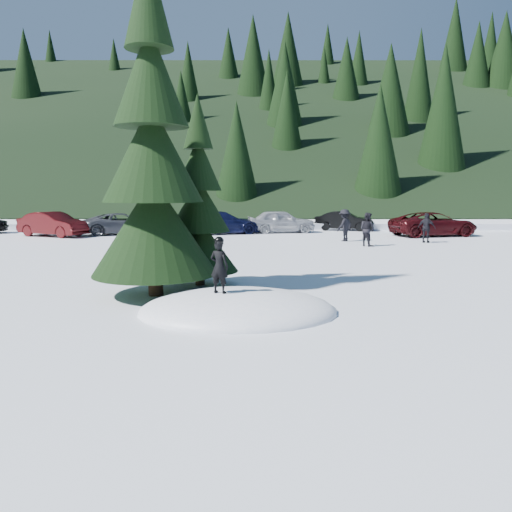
{
  "coord_description": "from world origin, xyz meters",
  "views": [
    {
      "loc": [
        0.39,
        -10.95,
        2.75
      ],
      "look_at": [
        0.41,
        1.28,
        1.1
      ],
      "focal_mm": 35.0,
      "sensor_mm": 36.0,
      "label": 1
    }
  ],
  "objects_px": {
    "adult_2": "(345,225)",
    "car_2": "(123,224)",
    "child_skier": "(219,267)",
    "car_5": "(344,221)",
    "car_3": "(221,223)",
    "adult_0": "(367,229)",
    "spruce_short": "(199,212)",
    "car_1": "(53,224)",
    "spruce_tall": "(153,166)",
    "car_4": "(281,221)",
    "adult_1": "(427,228)",
    "car_6": "(433,224)"
  },
  "relations": [
    {
      "from": "spruce_tall",
      "to": "child_skier",
      "type": "height_order",
      "value": "spruce_tall"
    },
    {
      "from": "car_2",
      "to": "car_4",
      "type": "relative_size",
      "value": 1.1
    },
    {
      "from": "car_4",
      "to": "car_5",
      "type": "height_order",
      "value": "car_4"
    },
    {
      "from": "adult_2",
      "to": "car_5",
      "type": "height_order",
      "value": "adult_2"
    },
    {
      "from": "adult_2",
      "to": "car_2",
      "type": "xyz_separation_m",
      "value": [
        -12.79,
        4.13,
        -0.2
      ]
    },
    {
      "from": "spruce_tall",
      "to": "spruce_short",
      "type": "bearing_deg",
      "value": 54.46
    },
    {
      "from": "car_2",
      "to": "car_4",
      "type": "distance_m",
      "value": 9.77
    },
    {
      "from": "car_2",
      "to": "car_5",
      "type": "relative_size",
      "value": 1.21
    },
    {
      "from": "car_4",
      "to": "car_6",
      "type": "xyz_separation_m",
      "value": [
        8.81,
        -2.3,
        -0.02
      ]
    },
    {
      "from": "spruce_short",
      "to": "car_3",
      "type": "height_order",
      "value": "spruce_short"
    },
    {
      "from": "spruce_tall",
      "to": "car_4",
      "type": "xyz_separation_m",
      "value": [
        4.23,
        18.71,
        -2.6
      ]
    },
    {
      "from": "adult_0",
      "to": "spruce_short",
      "type": "bearing_deg",
      "value": 107.51
    },
    {
      "from": "child_skier",
      "to": "car_6",
      "type": "bearing_deg",
      "value": -97.6
    },
    {
      "from": "spruce_short",
      "to": "car_6",
      "type": "xyz_separation_m",
      "value": [
        12.04,
        15.0,
        -1.4
      ]
    },
    {
      "from": "spruce_tall",
      "to": "adult_0",
      "type": "relative_size",
      "value": 5.3
    },
    {
      "from": "car_1",
      "to": "car_3",
      "type": "relative_size",
      "value": 0.89
    },
    {
      "from": "spruce_short",
      "to": "adult_0",
      "type": "bearing_deg",
      "value": 54.53
    },
    {
      "from": "adult_0",
      "to": "car_5",
      "type": "relative_size",
      "value": 0.42
    },
    {
      "from": "spruce_tall",
      "to": "spruce_short",
      "type": "relative_size",
      "value": 1.6
    },
    {
      "from": "child_skier",
      "to": "car_2",
      "type": "xyz_separation_m",
      "value": [
        -7.29,
        19.6,
        -0.42
      ]
    },
    {
      "from": "adult_0",
      "to": "car_4",
      "type": "bearing_deg",
      "value": -10.3
    },
    {
      "from": "car_2",
      "to": "car_4",
      "type": "bearing_deg",
      "value": -107.35
    },
    {
      "from": "car_5",
      "to": "spruce_tall",
      "type": "bearing_deg",
      "value": 172.94
    },
    {
      "from": "adult_0",
      "to": "spruce_tall",
      "type": "bearing_deg",
      "value": 107.5
    },
    {
      "from": "adult_2",
      "to": "car_1",
      "type": "relative_size",
      "value": 0.39
    },
    {
      "from": "car_1",
      "to": "car_6",
      "type": "xyz_separation_m",
      "value": [
        22.18,
        0.22,
        -0.01
      ]
    },
    {
      "from": "adult_2",
      "to": "car_1",
      "type": "bearing_deg",
      "value": -52.63
    },
    {
      "from": "car_3",
      "to": "adult_2",
      "type": "bearing_deg",
      "value": -140.77
    },
    {
      "from": "adult_0",
      "to": "adult_2",
      "type": "relative_size",
      "value": 0.96
    },
    {
      "from": "spruce_short",
      "to": "child_skier",
      "type": "xyz_separation_m",
      "value": [
        0.8,
        -3.37,
        -1.04
      ]
    },
    {
      "from": "spruce_short",
      "to": "adult_1",
      "type": "height_order",
      "value": "spruce_short"
    },
    {
      "from": "adult_2",
      "to": "car_6",
      "type": "height_order",
      "value": "adult_2"
    },
    {
      "from": "car_6",
      "to": "adult_1",
      "type": "bearing_deg",
      "value": 142.43
    },
    {
      "from": "adult_2",
      "to": "car_5",
      "type": "relative_size",
      "value": 0.44
    },
    {
      "from": "car_2",
      "to": "car_6",
      "type": "xyz_separation_m",
      "value": [
        18.52,
        -1.22,
        0.05
      ]
    },
    {
      "from": "spruce_tall",
      "to": "adult_2",
      "type": "xyz_separation_m",
      "value": [
        7.3,
        13.5,
        -2.48
      ]
    },
    {
      "from": "child_skier",
      "to": "car_5",
      "type": "relative_size",
      "value": 0.3
    },
    {
      "from": "car_1",
      "to": "child_skier",
      "type": "bearing_deg",
      "value": -125.36
    },
    {
      "from": "spruce_short",
      "to": "adult_2",
      "type": "xyz_separation_m",
      "value": [
        6.3,
        12.1,
        -1.26
      ]
    },
    {
      "from": "car_1",
      "to": "car_2",
      "type": "bearing_deg",
      "value": -44.93
    },
    {
      "from": "spruce_tall",
      "to": "car_4",
      "type": "relative_size",
      "value": 2.03
    },
    {
      "from": "car_4",
      "to": "car_5",
      "type": "relative_size",
      "value": 1.11
    },
    {
      "from": "spruce_short",
      "to": "child_skier",
      "type": "bearing_deg",
      "value": -76.63
    },
    {
      "from": "adult_1",
      "to": "car_3",
      "type": "relative_size",
      "value": 0.32
    },
    {
      "from": "adult_0",
      "to": "car_1",
      "type": "relative_size",
      "value": 0.38
    },
    {
      "from": "spruce_short",
      "to": "car_5",
      "type": "bearing_deg",
      "value": 68.42
    },
    {
      "from": "spruce_short",
      "to": "adult_2",
      "type": "distance_m",
      "value": 13.7
    },
    {
      "from": "adult_2",
      "to": "car_5",
      "type": "xyz_separation_m",
      "value": [
        1.2,
        6.87,
        -0.21
      ]
    },
    {
      "from": "car_1",
      "to": "spruce_short",
      "type": "bearing_deg",
      "value": -121.99
    },
    {
      "from": "spruce_tall",
      "to": "adult_2",
      "type": "bearing_deg",
      "value": 61.59
    }
  ]
}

